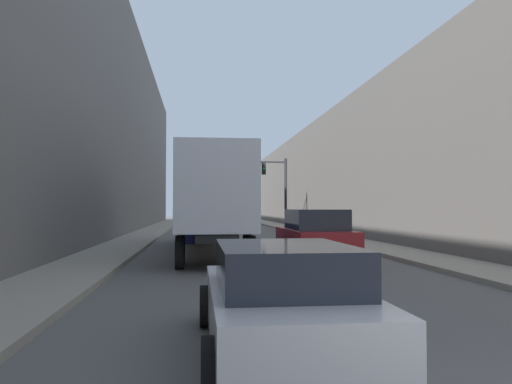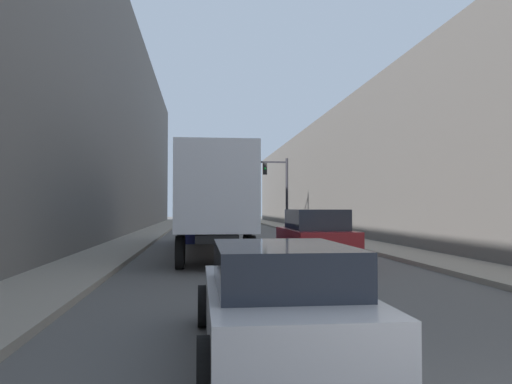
{
  "view_description": "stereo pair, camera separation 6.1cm",
  "coord_description": "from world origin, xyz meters",
  "px_view_note": "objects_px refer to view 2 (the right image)",
  "views": [
    {
      "loc": [
        -2.26,
        -1.86,
        1.85
      ],
      "look_at": [
        -0.52,
        13.11,
        2.32
      ],
      "focal_mm": 35.0,
      "sensor_mm": 36.0,
      "label": 1
    },
    {
      "loc": [
        -2.2,
        -1.87,
        1.85
      ],
      "look_at": [
        -0.52,
        13.11,
        2.32
      ],
      "focal_mm": 35.0,
      "sensor_mm": 36.0,
      "label": 2
    }
  ],
  "objects_px": {
    "sedan_car": "(279,301)",
    "traffic_signal_gantry": "(261,178)",
    "semi_truck": "(211,200)",
    "suv_car": "(315,238)"
  },
  "relations": [
    {
      "from": "sedan_car",
      "to": "suv_car",
      "type": "bearing_deg",
      "value": 74.37
    },
    {
      "from": "semi_truck",
      "to": "suv_car",
      "type": "height_order",
      "value": "semi_truck"
    },
    {
      "from": "semi_truck",
      "to": "traffic_signal_gantry",
      "type": "distance_m",
      "value": 17.06
    },
    {
      "from": "sedan_car",
      "to": "traffic_signal_gantry",
      "type": "distance_m",
      "value": 31.66
    },
    {
      "from": "sedan_car",
      "to": "traffic_signal_gantry",
      "type": "xyz_separation_m",
      "value": [
        3.65,
        31.27,
        3.4
      ]
    },
    {
      "from": "suv_car",
      "to": "traffic_signal_gantry",
      "type": "distance_m",
      "value": 21.38
    },
    {
      "from": "semi_truck",
      "to": "traffic_signal_gantry",
      "type": "bearing_deg",
      "value": 75.77
    },
    {
      "from": "traffic_signal_gantry",
      "to": "sedan_car",
      "type": "bearing_deg",
      "value": -96.65
    },
    {
      "from": "semi_truck",
      "to": "sedan_car",
      "type": "xyz_separation_m",
      "value": [
        0.52,
        -14.83,
        -1.51
      ]
    },
    {
      "from": "semi_truck",
      "to": "traffic_signal_gantry",
      "type": "height_order",
      "value": "traffic_signal_gantry"
    }
  ]
}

